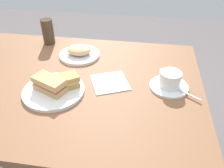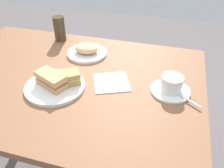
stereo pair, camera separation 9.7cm
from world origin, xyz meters
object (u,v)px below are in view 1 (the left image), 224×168
(sandwich_front, at_px, (50,84))
(coffee_cup, at_px, (170,79))
(sandwich_plate, at_px, (53,91))
(side_plate, at_px, (80,55))
(sandwich_back, at_px, (64,82))
(dining_table, at_px, (64,101))
(coffee_saucer, at_px, (169,86))
(drinking_glass, at_px, (48,32))
(napkin, at_px, (110,82))
(spoon, at_px, (186,93))

(sandwich_front, bearing_deg, coffee_cup, -166.71)
(sandwich_plate, xyz_separation_m, side_plate, (-0.03, -0.31, 0.00))
(sandwich_plate, xyz_separation_m, sandwich_back, (-0.04, -0.02, 0.03))
(dining_table, distance_m, coffee_saucer, 0.49)
(side_plate, distance_m, drinking_glass, 0.25)
(coffee_saucer, height_order, napkin, coffee_saucer)
(dining_table, xyz_separation_m, drinking_glass, (0.18, -0.34, 0.19))
(coffee_cup, bearing_deg, side_plate, -24.49)
(sandwich_back, xyz_separation_m, napkin, (-0.18, -0.08, -0.04))
(sandwich_front, relative_size, side_plate, 0.73)
(sandwich_plate, xyz_separation_m, coffee_cup, (-0.47, -0.11, 0.04))
(spoon, bearing_deg, coffee_cup, -35.03)
(napkin, bearing_deg, sandwich_front, 25.07)
(drinking_glass, bearing_deg, dining_table, 117.90)
(sandwich_plate, distance_m, drinking_glass, 0.47)
(sandwich_back, distance_m, side_plate, 0.29)
(coffee_saucer, distance_m, napkin, 0.25)
(sandwich_plate, height_order, sandwich_front, sandwich_front)
(spoon, bearing_deg, sandwich_back, 4.43)
(dining_table, xyz_separation_m, coffee_cup, (-0.47, -0.02, 0.16))
(spoon, distance_m, napkin, 0.32)
(sandwich_plate, height_order, coffee_cup, coffee_cup)
(coffee_saucer, height_order, drinking_glass, drinking_glass)
(spoon, xyz_separation_m, side_plate, (0.51, -0.25, -0.01))
(coffee_cup, distance_m, spoon, 0.09)
(spoon, relative_size, napkin, 0.58)
(coffee_cup, distance_m, napkin, 0.26)
(sandwich_plate, bearing_deg, coffee_saucer, -167.25)
(sandwich_plate, xyz_separation_m, drinking_glass, (0.18, -0.43, 0.06))
(sandwich_back, xyz_separation_m, coffee_cup, (-0.43, -0.08, 0.00))
(coffee_cup, xyz_separation_m, side_plate, (0.45, -0.20, -0.04))
(spoon, height_order, napkin, spoon)
(sandwich_back, relative_size, coffee_cup, 1.31)
(spoon, relative_size, drinking_glass, 0.63)
(dining_table, distance_m, spoon, 0.56)
(sandwich_plate, distance_m, coffee_cup, 0.49)
(sandwich_plate, bearing_deg, spoon, -173.40)
(spoon, bearing_deg, coffee_saucer, -34.69)
(coffee_saucer, bearing_deg, drinking_glass, -26.34)
(coffee_cup, bearing_deg, sandwich_back, 11.12)
(dining_table, relative_size, drinking_glass, 8.94)
(spoon, height_order, drinking_glass, drinking_glass)
(coffee_cup, distance_m, side_plate, 0.49)
(side_plate, height_order, napkin, side_plate)
(sandwich_back, xyz_separation_m, drinking_glass, (0.22, -0.41, 0.03))
(napkin, distance_m, drinking_glass, 0.52)
(sandwich_back, bearing_deg, sandwich_plate, 29.60)
(dining_table, bearing_deg, coffee_cup, -177.44)
(coffee_saucer, xyz_separation_m, spoon, (-0.07, 0.05, 0.01))
(sandwich_back, bearing_deg, sandwich_front, 29.80)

